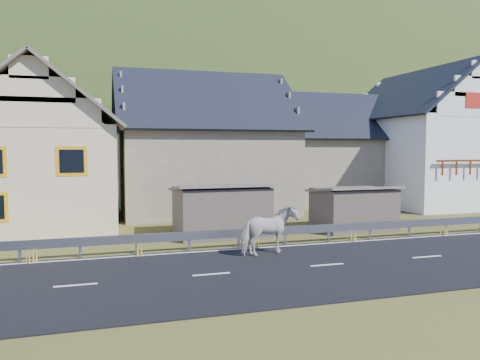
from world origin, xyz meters
name	(u,v)px	position (x,y,z in m)	size (l,w,h in m)	color
ground	(327,266)	(0.00, 0.00, 0.00)	(160.00, 160.00, 0.00)	#3C421A
road	(327,266)	(0.00, 0.00, 0.02)	(60.00, 7.00, 0.04)	black
lane_markings	(327,265)	(0.00, 0.00, 0.04)	(60.00, 6.60, 0.01)	silver
guardrail	(285,231)	(0.00, 3.68, 0.56)	(28.10, 0.09, 0.75)	#93969B
shed_left	(221,211)	(-2.00, 6.50, 1.10)	(4.30, 3.30, 2.40)	#695A4F
shed_right	(353,209)	(4.50, 6.00, 1.00)	(3.80, 2.90, 2.20)	#695A4F
house_cream	(43,140)	(-10.00, 12.00, 4.36)	(7.80, 9.80, 8.30)	beige
house_stone_a	(202,137)	(-1.00, 15.00, 4.63)	(10.80, 9.80, 8.90)	gray
house_stone_b	(330,144)	(9.00, 17.00, 4.24)	(9.80, 8.80, 8.10)	gray
house_white	(426,132)	(15.00, 14.00, 5.06)	(8.80, 10.80, 9.70)	white
mountain	(131,206)	(5.00, 180.00, -20.00)	(440.00, 280.00, 260.00)	#233A16
horse	(269,230)	(-1.34, 2.01, 0.95)	(2.15, 0.98, 1.81)	beige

